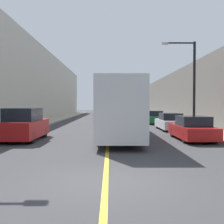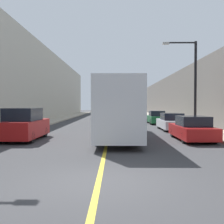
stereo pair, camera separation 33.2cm
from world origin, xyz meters
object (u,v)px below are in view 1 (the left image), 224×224
(bus, at_px, (117,109))
(car_right_near, at_px, (192,129))
(parked_suv_left, at_px, (24,125))
(street_lamp_right, at_px, (191,79))
(car_right_mid, at_px, (170,122))
(car_right_far, at_px, (154,118))

(bus, bearing_deg, car_right_near, -21.53)
(parked_suv_left, relative_size, street_lamp_right, 0.65)
(car_right_mid, bearing_deg, street_lamp_right, -58.59)
(bus, bearing_deg, car_right_mid, 44.77)
(parked_suv_left, height_order, car_right_mid, parked_suv_left)
(parked_suv_left, bearing_deg, bus, 17.55)
(parked_suv_left, bearing_deg, car_right_near, 0.14)
(parked_suv_left, height_order, car_right_near, parked_suv_left)
(car_right_near, xyz_separation_m, street_lamp_right, (1.29, 4.45, 3.46))
(street_lamp_right, bearing_deg, bus, -155.37)
(car_right_mid, relative_size, street_lamp_right, 0.66)
(parked_suv_left, distance_m, car_right_far, 17.31)
(car_right_far, xyz_separation_m, street_lamp_right, (1.26, -9.45, 3.46))
(car_right_far, relative_size, street_lamp_right, 0.67)
(car_right_near, relative_size, car_right_mid, 1.00)
(car_right_near, relative_size, street_lamp_right, 0.66)
(car_right_mid, bearing_deg, bus, -135.23)
(car_right_near, height_order, street_lamp_right, street_lamp_right)
(parked_suv_left, distance_m, car_right_near, 10.25)
(bus, height_order, parked_suv_left, bus)
(car_right_near, distance_m, street_lamp_right, 5.78)
(car_right_near, xyz_separation_m, car_right_mid, (0.11, 6.38, -0.01))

